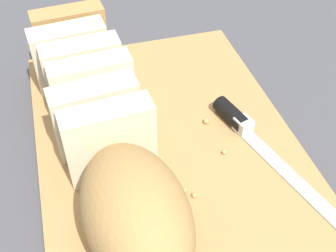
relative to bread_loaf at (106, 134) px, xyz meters
The scene contains 8 objects.
ground_plane 0.10m from the bread_loaf, 81.04° to the right, with size 3.00×3.00×0.00m, color #4C4C51.
cutting_board 0.09m from the bread_loaf, 81.04° to the right, with size 0.44×0.30×0.02m, color tan.
bread_loaf is the anchor object (origin of this frame).
bread_knife 0.17m from the bread_loaf, 91.72° to the right, with size 0.25×0.10×0.02m.
crumb_near_knife 0.14m from the bread_loaf, 98.32° to the right, with size 0.01×0.01×0.01m, color tan.
crumb_near_loaf 0.10m from the bread_loaf, 132.18° to the right, with size 0.01×0.01×0.01m, color tan.
crumb_stray_left 0.11m from the bread_loaf, 131.19° to the right, with size 0.01×0.01×0.01m, color tan.
crumb_stray_right 0.14m from the bread_loaf, 74.61° to the right, with size 0.01×0.01×0.01m, color tan.
Camera 1 is at (-0.34, 0.08, 0.39)m, focal length 45.91 mm.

